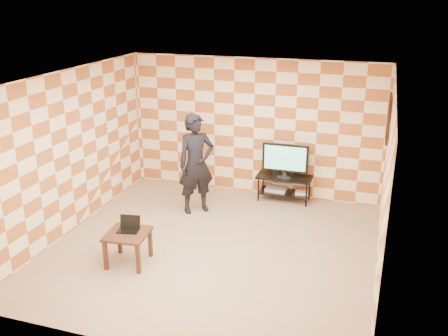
# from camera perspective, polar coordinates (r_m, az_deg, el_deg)

# --- Properties ---
(floor) EXTENTS (5.00, 5.00, 0.00)m
(floor) POSITION_cam_1_polar(r_m,az_deg,el_deg) (8.07, -1.33, -9.09)
(floor) COLOR tan
(floor) RESTS_ON ground
(wall_back) EXTENTS (5.00, 0.02, 2.70)m
(wall_back) POSITION_cam_1_polar(r_m,az_deg,el_deg) (9.80, 3.43, 4.65)
(wall_back) COLOR #F9E6BE
(wall_back) RESTS_ON ground
(wall_front) EXTENTS (5.00, 0.02, 2.70)m
(wall_front) POSITION_cam_1_polar(r_m,az_deg,el_deg) (5.42, -10.25, -8.49)
(wall_front) COLOR #F9E6BE
(wall_front) RESTS_ON ground
(wall_left) EXTENTS (0.02, 5.00, 2.70)m
(wall_left) POSITION_cam_1_polar(r_m,az_deg,el_deg) (8.63, -17.29, 1.69)
(wall_left) COLOR #F9E6BE
(wall_left) RESTS_ON ground
(wall_right) EXTENTS (0.02, 5.00, 2.70)m
(wall_right) POSITION_cam_1_polar(r_m,az_deg,el_deg) (7.14, 17.92, -2.09)
(wall_right) COLOR #F9E6BE
(wall_right) RESTS_ON ground
(ceiling) EXTENTS (5.00, 5.00, 0.02)m
(ceiling) POSITION_cam_1_polar(r_m,az_deg,el_deg) (7.18, -1.50, 10.19)
(ceiling) COLOR white
(ceiling) RESTS_ON wall_back
(wall_art) EXTENTS (0.04, 0.72, 0.72)m
(wall_art) POSITION_cam_1_polar(r_m,az_deg,el_deg) (8.45, 18.31, 5.45)
(wall_art) COLOR black
(wall_art) RESTS_ON wall_right
(tv_stand) EXTENTS (1.06, 0.48, 0.50)m
(tv_stand) POSITION_cam_1_polar(r_m,az_deg,el_deg) (9.74, 6.90, -1.66)
(tv_stand) COLOR black
(tv_stand) RESTS_ON floor
(tv) EXTENTS (0.88, 0.17, 0.64)m
(tv) POSITION_cam_1_polar(r_m,az_deg,el_deg) (9.57, 7.01, 1.06)
(tv) COLOR black
(tv) RESTS_ON tv_stand
(dvd_player) EXTENTS (0.41, 0.30, 0.07)m
(dvd_player) POSITION_cam_1_polar(r_m,az_deg,el_deg) (9.83, 5.99, -2.42)
(dvd_player) COLOR #BCBBBE
(dvd_player) RESTS_ON tv_stand
(game_console) EXTENTS (0.27, 0.21, 0.06)m
(game_console) POSITION_cam_1_polar(r_m,az_deg,el_deg) (9.74, 8.87, -2.81)
(game_console) COLOR silver
(game_console) RESTS_ON tv_stand
(side_table) EXTENTS (0.66, 0.66, 0.50)m
(side_table) POSITION_cam_1_polar(r_m,az_deg,el_deg) (7.60, -10.95, -7.87)
(side_table) COLOR #341A11
(side_table) RESTS_ON floor
(laptop) EXTENTS (0.34, 0.29, 0.21)m
(laptop) POSITION_cam_1_polar(r_m,az_deg,el_deg) (7.63, -10.80, -6.61)
(laptop) COLOR black
(laptop) RESTS_ON side_table
(person) EXTENTS (0.80, 0.77, 1.84)m
(person) POSITION_cam_1_polar(r_m,az_deg,el_deg) (9.02, -3.20, 0.47)
(person) COLOR black
(person) RESTS_ON floor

